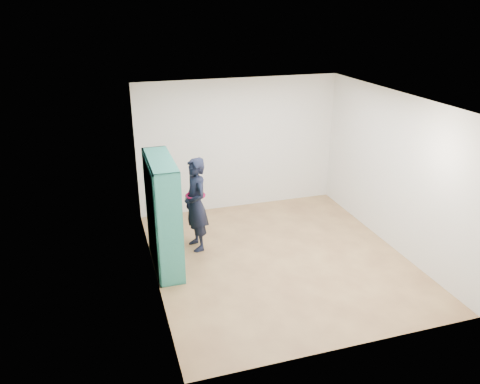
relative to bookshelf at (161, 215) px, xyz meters
name	(u,v)px	position (x,y,z in m)	size (l,w,h in m)	color
floor	(279,258)	(1.83, -0.36, -0.87)	(4.50, 4.50, 0.00)	brown
ceiling	(284,100)	(1.83, -0.36, 1.73)	(4.50, 4.50, 0.00)	white
wall_left	(151,199)	(-0.17, -0.36, 0.43)	(0.02, 4.50, 2.60)	silver
wall_right	(394,171)	(3.83, -0.36, 0.43)	(0.02, 4.50, 2.60)	silver
wall_back	(239,145)	(1.83, 1.89, 0.43)	(4.00, 0.02, 2.60)	silver
wall_front	(357,254)	(1.83, -2.61, 0.43)	(4.00, 0.02, 2.60)	silver
bookshelf	(161,215)	(0.00, 0.00, 0.00)	(0.39, 1.33, 1.77)	teal
person	(196,204)	(0.63, 0.40, -0.07)	(0.47, 0.64, 1.60)	black
smartphone	(186,198)	(0.48, 0.47, 0.04)	(0.04, 0.09, 0.13)	silver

